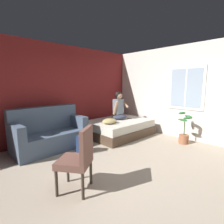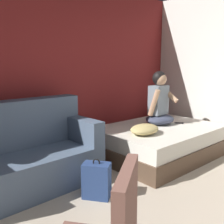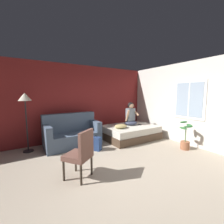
{
  "view_description": "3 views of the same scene",
  "coord_description": "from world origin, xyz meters",
  "px_view_note": "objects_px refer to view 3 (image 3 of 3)",
  "views": [
    {
      "loc": [
        -2.05,
        -1.76,
        1.6
      ],
      "look_at": [
        1.3,
        1.73,
        0.82
      ],
      "focal_mm": 28.0,
      "sensor_mm": 36.0,
      "label": 1
    },
    {
      "loc": [
        -1.49,
        -0.61,
        1.49
      ],
      "look_at": [
        0.83,
        2.02,
        0.83
      ],
      "focal_mm": 42.0,
      "sensor_mm": 36.0,
      "label": 2
    },
    {
      "loc": [
        -1.69,
        -2.37,
        1.67
      ],
      "look_at": [
        1.08,
        2.08,
        1.03
      ],
      "focal_mm": 24.0,
      "sensor_mm": 36.0,
      "label": 3
    }
  ],
  "objects_px": {
    "couch": "(72,134)",
    "side_chair": "(81,153)",
    "cell_phone": "(140,125)",
    "throw_pillow": "(121,126)",
    "potted_plant": "(185,140)",
    "bed": "(130,132)",
    "person_seated": "(131,116)",
    "backpack": "(96,144)",
    "floor_lamp": "(25,103)"
  },
  "relations": [
    {
      "from": "couch",
      "to": "person_seated",
      "type": "height_order",
      "value": "person_seated"
    },
    {
      "from": "cell_phone",
      "to": "potted_plant",
      "type": "height_order",
      "value": "potted_plant"
    },
    {
      "from": "floor_lamp",
      "to": "potted_plant",
      "type": "relative_size",
      "value": 2.0
    },
    {
      "from": "bed",
      "to": "side_chair",
      "type": "xyz_separation_m",
      "value": [
        -2.52,
        -1.6,
        0.3
      ]
    },
    {
      "from": "cell_phone",
      "to": "throw_pillow",
      "type": "bearing_deg",
      "value": 149.19
    },
    {
      "from": "couch",
      "to": "side_chair",
      "type": "distance_m",
      "value": 2.01
    },
    {
      "from": "floor_lamp",
      "to": "bed",
      "type": "bearing_deg",
      "value": -9.3
    },
    {
      "from": "bed",
      "to": "backpack",
      "type": "xyz_separation_m",
      "value": [
        -1.61,
        -0.39,
        -0.04
      ]
    },
    {
      "from": "person_seated",
      "to": "backpack",
      "type": "relative_size",
      "value": 1.91
    },
    {
      "from": "couch",
      "to": "floor_lamp",
      "type": "xyz_separation_m",
      "value": [
        -1.24,
        0.18,
        1.04
      ]
    },
    {
      "from": "floor_lamp",
      "to": "couch",
      "type": "bearing_deg",
      "value": -8.33
    },
    {
      "from": "throw_pillow",
      "to": "cell_phone",
      "type": "distance_m",
      "value": 0.95
    },
    {
      "from": "cell_phone",
      "to": "floor_lamp",
      "type": "height_order",
      "value": "floor_lamp"
    },
    {
      "from": "person_seated",
      "to": "potted_plant",
      "type": "bearing_deg",
      "value": -73.38
    },
    {
      "from": "person_seated",
      "to": "backpack",
      "type": "distance_m",
      "value": 1.94
    },
    {
      "from": "backpack",
      "to": "cell_phone",
      "type": "bearing_deg",
      "value": 9.19
    },
    {
      "from": "couch",
      "to": "backpack",
      "type": "relative_size",
      "value": 3.75
    },
    {
      "from": "side_chair",
      "to": "cell_phone",
      "type": "bearing_deg",
      "value": 27.53
    },
    {
      "from": "backpack",
      "to": "potted_plant",
      "type": "distance_m",
      "value": 2.69
    },
    {
      "from": "backpack",
      "to": "floor_lamp",
      "type": "bearing_deg",
      "value": 151.46
    },
    {
      "from": "throw_pillow",
      "to": "side_chair",
      "type": "bearing_deg",
      "value": -143.61
    },
    {
      "from": "side_chair",
      "to": "potted_plant",
      "type": "bearing_deg",
      "value": -2.85
    },
    {
      "from": "cell_phone",
      "to": "couch",
      "type": "bearing_deg",
      "value": 135.72
    },
    {
      "from": "bed",
      "to": "backpack",
      "type": "distance_m",
      "value": 1.66
    },
    {
      "from": "cell_phone",
      "to": "floor_lamp",
      "type": "bearing_deg",
      "value": 136.17
    },
    {
      "from": "bed",
      "to": "couch",
      "type": "bearing_deg",
      "value": 170.13
    },
    {
      "from": "couch",
      "to": "floor_lamp",
      "type": "distance_m",
      "value": 1.63
    },
    {
      "from": "couch",
      "to": "cell_phone",
      "type": "distance_m",
      "value": 2.55
    },
    {
      "from": "potted_plant",
      "to": "floor_lamp",
      "type": "bearing_deg",
      "value": 150.33
    },
    {
      "from": "side_chair",
      "to": "floor_lamp",
      "type": "height_order",
      "value": "floor_lamp"
    },
    {
      "from": "person_seated",
      "to": "couch",
      "type": "bearing_deg",
      "value": 174.4
    },
    {
      "from": "bed",
      "to": "potted_plant",
      "type": "distance_m",
      "value": 1.9
    },
    {
      "from": "potted_plant",
      "to": "backpack",
      "type": "bearing_deg",
      "value": 149.5
    },
    {
      "from": "person_seated",
      "to": "potted_plant",
      "type": "distance_m",
      "value": 2.06
    },
    {
      "from": "throw_pillow",
      "to": "cell_phone",
      "type": "relative_size",
      "value": 3.33
    },
    {
      "from": "backpack",
      "to": "throw_pillow",
      "type": "bearing_deg",
      "value": 13.79
    },
    {
      "from": "person_seated",
      "to": "backpack",
      "type": "bearing_deg",
      "value": -162.87
    },
    {
      "from": "couch",
      "to": "cell_phone",
      "type": "bearing_deg",
      "value": -9.7
    },
    {
      "from": "couch",
      "to": "floor_lamp",
      "type": "height_order",
      "value": "floor_lamp"
    },
    {
      "from": "throw_pillow",
      "to": "potted_plant",
      "type": "distance_m",
      "value": 2.06
    },
    {
      "from": "bed",
      "to": "backpack",
      "type": "bearing_deg",
      "value": -166.22
    },
    {
      "from": "bed",
      "to": "cell_phone",
      "type": "bearing_deg",
      "value": -8.89
    },
    {
      "from": "bed",
      "to": "potted_plant",
      "type": "xyz_separation_m",
      "value": [
        0.71,
        -1.76,
        0.07
      ]
    },
    {
      "from": "side_chair",
      "to": "cell_phone",
      "type": "height_order",
      "value": "side_chair"
    },
    {
      "from": "bed",
      "to": "floor_lamp",
      "type": "xyz_separation_m",
      "value": [
        -3.34,
        0.55,
        1.19
      ]
    },
    {
      "from": "throw_pillow",
      "to": "potted_plant",
      "type": "bearing_deg",
      "value": -52.89
    },
    {
      "from": "couch",
      "to": "person_seated",
      "type": "distance_m",
      "value": 2.29
    },
    {
      "from": "potted_plant",
      "to": "throw_pillow",
      "type": "bearing_deg",
      "value": 127.11
    },
    {
      "from": "bed",
      "to": "person_seated",
      "type": "bearing_deg",
      "value": 45.62
    },
    {
      "from": "person_seated",
      "to": "potted_plant",
      "type": "relative_size",
      "value": 1.03
    }
  ]
}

